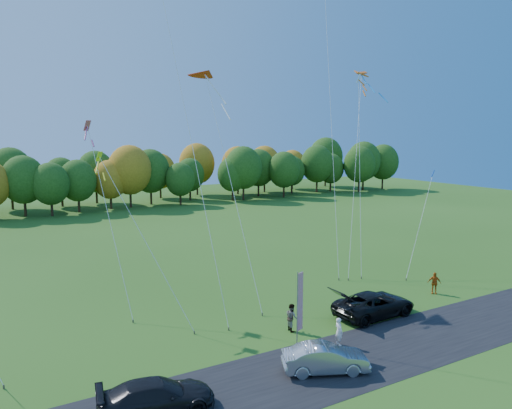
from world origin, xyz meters
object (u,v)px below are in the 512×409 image
black_suv (374,304)px  person_east (434,283)px  feather_flag (299,301)px  silver_sedan (325,358)px

black_suv → person_east: person_east is taller
person_east → feather_flag: (-14.05, -2.57, 1.87)m
silver_sedan → feather_flag: (0.54, 3.03, 1.98)m
black_suv → person_east: (7.04, 1.13, 0.02)m
silver_sedan → person_east: size_ratio=2.64×
person_east → feather_flag: size_ratio=0.37×
black_suv → silver_sedan: black_suv is taller
black_suv → person_east: bearing=-82.5°
silver_sedan → person_east: bearing=-44.7°
person_east → feather_flag: feather_flag is taller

